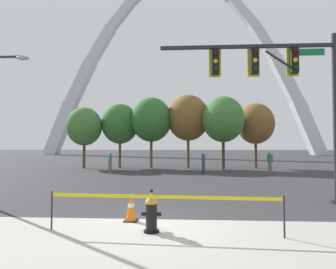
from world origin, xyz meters
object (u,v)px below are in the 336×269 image
Objects in this scene: fire_hydrant at (152,212)px; traffic_cone_by_hydrant at (131,208)px; pedestrian_walking_left at (270,163)px; monument_arch at (181,71)px; traffic_signal_gantry at (285,83)px; pedestrian_walking_right at (203,162)px; pedestrian_standing_center at (110,162)px.

traffic_cone_by_hydrant is (-0.66, 0.93, -0.11)m from fire_hydrant.
pedestrian_walking_left is (7.38, 12.68, 0.46)m from traffic_cone_by_hydrant.
traffic_signal_gantry is at bearing -85.14° from monument_arch.
traffic_cone_by_hydrant is 14.68m from pedestrian_walking_left.
monument_arch is at bearing 99.35° from pedestrian_walking_left.
pedestrian_walking_left is at bearing 59.80° from traffic_cone_by_hydrant.
pedestrian_walking_right is (-2.23, 10.27, -3.45)m from traffic_signal_gantry.
pedestrian_standing_center is at bearing -177.43° from pedestrian_walking_right.
pedestrian_walking_left is at bearing -3.80° from pedestrian_walking_right.
monument_arch is (0.72, 53.15, 17.67)m from traffic_cone_by_hydrant.
traffic_signal_gantry reaches higher than pedestrian_standing_center.
pedestrian_walking_right is at bearing 81.35° from fire_hydrant.
traffic_signal_gantry is at bearing -103.42° from pedestrian_walking_left.
pedestrian_walking_left and pedestrian_walking_right have the same top height.
traffic_cone_by_hydrant is 6.91m from traffic_signal_gantry.
pedestrian_walking_right is at bearing 102.27° from traffic_signal_gantry.
pedestrian_standing_center is (-4.61, 13.61, 0.35)m from fire_hydrant.
traffic_cone_by_hydrant is at bearing -90.78° from monument_arch.
monument_arch reaches higher than pedestrian_standing_center.
traffic_signal_gantry is 4.04× the size of pedestrian_standing_center.
monument_arch reaches higher than fire_hydrant.
traffic_signal_gantry reaches higher than pedestrian_walking_left.
pedestrian_walking_right reaches higher than traffic_cone_by_hydrant.
pedestrian_standing_center and pedestrian_walking_right have the same top height.
monument_arch reaches higher than traffic_signal_gantry.
fire_hydrant is 0.62× the size of pedestrian_walking_left.
pedestrian_standing_center is at bearing -96.59° from monument_arch.
monument_arch is 43.74m from pedestrian_walking_right.
traffic_signal_gantry is at bearing 40.00° from fire_hydrant.
monument_arch is at bearing 89.93° from fire_hydrant.
pedestrian_walking_right is (-4.61, 0.31, 0.00)m from pedestrian_walking_left.
pedestrian_walking_left is 1.00× the size of pedestrian_standing_center.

